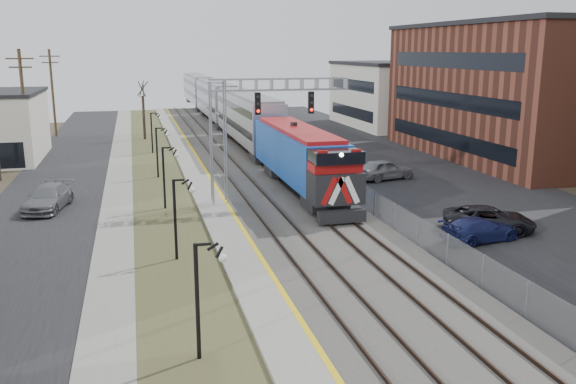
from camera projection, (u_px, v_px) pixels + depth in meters
name	position (u px, v px, depth m)	size (l,w,h in m)	color
street_west	(54.00, 191.00, 43.65)	(7.00, 120.00, 0.04)	black
sidewalk	(119.00, 188.00, 44.73)	(2.00, 120.00, 0.08)	gray
grass_median	(160.00, 186.00, 45.45)	(4.00, 120.00, 0.06)	#404927
platform	(200.00, 182.00, 46.15)	(2.00, 120.00, 0.24)	gray
ballast_bed	(265.00, 179.00, 47.35)	(8.00, 120.00, 0.20)	#595651
parking_lot	(407.00, 173.00, 50.25)	(16.00, 120.00, 0.04)	black
platform_edge	(212.00, 180.00, 46.33)	(0.24, 120.00, 0.01)	gold
track_near	(239.00, 178.00, 46.83)	(1.58, 120.00, 0.15)	#2D2119
track_far	(283.00, 176.00, 47.67)	(1.58, 120.00, 0.15)	#2D2119
train	(225.00, 107.00, 75.94)	(3.00, 85.85, 5.33)	#1448A8
signal_gantry	(245.00, 119.00, 38.82)	(9.00, 1.07, 8.15)	gray
lampposts	(175.00, 219.00, 29.23)	(0.14, 62.14, 4.00)	black
fence	(317.00, 168.00, 48.20)	(0.04, 120.00, 1.60)	gray
bare_trees	(40.00, 147.00, 46.45)	(12.30, 42.30, 5.95)	#382D23
car_lot_c	(489.00, 220.00, 33.88)	(2.30, 5.00, 1.39)	black
car_lot_d	(480.00, 230.00, 32.09)	(1.79, 4.40, 1.28)	navy
car_lot_e	(385.00, 170.00, 47.41)	(1.89, 4.70, 1.60)	gray
car_lot_f	(331.00, 151.00, 57.19)	(1.39, 3.97, 1.31)	#0B371F
car_street_b	(48.00, 198.00, 38.49)	(2.11, 5.20, 1.51)	slate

